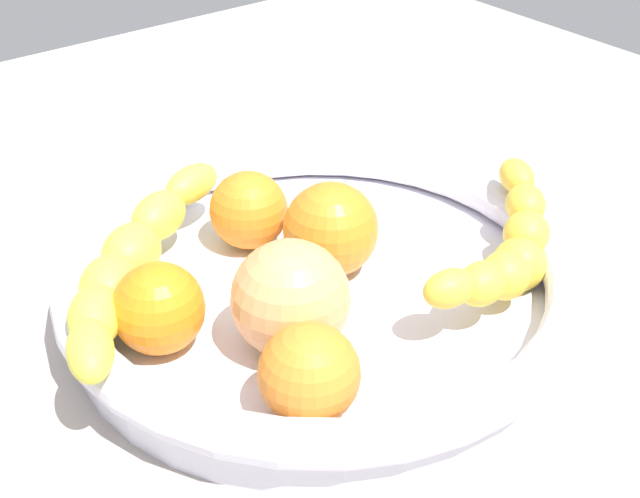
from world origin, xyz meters
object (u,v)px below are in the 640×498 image
orange_front (309,374)px  orange_mid_left (331,229)px  banana_draped_right (130,264)px  orange_rear (249,210)px  peach_blush (291,299)px  fruit_bowl (320,282)px  banana_draped_left (508,248)px  orange_mid_right (158,308)px

orange_front → orange_mid_left: (9.95, 10.58, 0.42)cm
banana_draped_right → orange_front: (2.62, -15.88, 0.03)cm
orange_mid_left → orange_rear: bearing=112.0°
orange_rear → peach_blush: (-4.70, -11.48, 0.83)cm
fruit_bowl → banana_draped_left: 12.88cm
orange_mid_left → orange_mid_right: orange_mid_left is taller
peach_blush → fruit_bowl: bearing=36.9°
banana_draped_right → orange_rear: orange_rear is taller
banana_draped_right → orange_front: size_ratio=3.37×
banana_draped_left → peach_blush: bearing=167.3°
banana_draped_left → orange_mid_right: size_ratio=3.10×
banana_draped_right → orange_rear: (10.03, 0.97, -0.02)cm
orange_mid_left → orange_rear: (-2.54, 6.27, -0.47)cm
peach_blush → orange_rear: bearing=67.7°
fruit_bowl → orange_rear: 7.85cm
orange_mid_left → peach_blush: bearing=-144.3°
banana_draped_right → orange_rear: bearing=5.5°
fruit_bowl → orange_mid_right: (-11.69, 0.96, 2.54)cm
banana_draped_right → orange_mid_left: bearing=-22.9°
banana_draped_left → orange_mid_left: (-8.27, 8.70, 0.37)cm
orange_mid_left → fruit_bowl: bearing=-148.1°
banana_draped_right → orange_mid_right: size_ratio=3.38×
orange_front → orange_mid_left: bearing=46.8°
banana_draped_left → orange_mid_right: 23.39cm
banana_draped_left → orange_front: orange_front is taller
orange_mid_right → orange_rear: size_ratio=1.02×
orange_front → orange_rear: size_ratio=1.02×
orange_mid_right → peach_blush: (6.27, -5.03, 0.78)cm
orange_front → banana_draped_right: bearing=99.4°
banana_draped_right → orange_front: bearing=-80.6°
fruit_bowl → banana_draped_left: banana_draped_left is taller
banana_draped_left → banana_draped_right: banana_draped_left is taller
orange_mid_left → orange_rear: size_ratio=1.16×
orange_mid_left → peach_blush: (-7.24, -5.21, 0.36)cm
fruit_bowl → orange_front: 12.71cm
banana_draped_left → orange_front: size_ratio=3.09×
peach_blush → banana_draped_left: bearing=-12.7°
orange_front → banana_draped_left: bearing=5.9°
orange_rear → peach_blush: size_ratio=0.77×
banana_draped_left → orange_mid_right: bearing=158.6°
orange_mid_left → peach_blush: 8.92cm
orange_mid_right → orange_rear: 12.73cm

